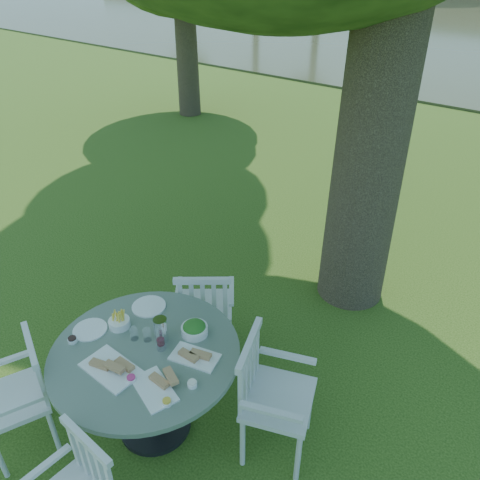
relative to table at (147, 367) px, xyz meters
name	(u,v)px	position (x,y,z in m)	size (l,w,h in m)	color
ground	(228,318)	(-0.36, 1.34, -0.66)	(140.00, 140.00, 0.00)	#1F3C0C
table	(147,367)	(0.00, 0.00, 0.00)	(1.35, 1.35, 0.82)	black
chair_ne	(265,389)	(0.76, 0.41, -0.06)	(0.63, 0.65, 1.01)	silver
chair_nw	(205,306)	(-0.21, 0.85, -0.10)	(0.65, 0.65, 0.94)	silver
chair_sw	(25,388)	(-0.62, -0.62, -0.10)	(0.61, 0.59, 0.95)	silver
tableware	(152,339)	(-0.02, 0.09, 0.20)	(1.11, 0.86, 0.20)	white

